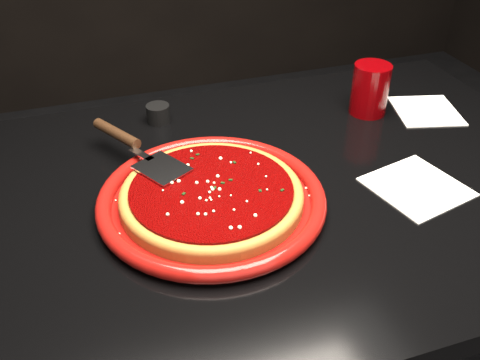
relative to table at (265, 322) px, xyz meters
name	(u,v)px	position (x,y,z in m)	size (l,w,h in m)	color
table	(265,322)	(0.00, 0.00, 0.00)	(1.20, 0.80, 0.75)	black
plate	(212,199)	(-0.12, -0.03, 0.39)	(0.38, 0.38, 0.03)	maroon
pizza_crust	(212,197)	(-0.12, -0.03, 0.39)	(0.31, 0.31, 0.02)	brown
pizza_crust_rim	(212,193)	(-0.12, -0.03, 0.40)	(0.31, 0.31, 0.02)	brown
pizza_sauce	(211,191)	(-0.12, -0.03, 0.41)	(0.27, 0.27, 0.01)	#680101
parmesan_dusting	(211,187)	(-0.12, -0.03, 0.41)	(0.26, 0.26, 0.01)	#F7E8BF
basil_flecks	(211,187)	(-0.12, -0.03, 0.41)	(0.24, 0.24, 0.00)	black
pizza_server	(138,148)	(-0.21, 0.12, 0.42)	(0.08, 0.30, 0.02)	silver
cup	(370,89)	(0.30, 0.19, 0.43)	(0.08, 0.08, 0.11)	#780204
napkin_a	(417,187)	(0.24, -0.09, 0.38)	(0.15, 0.15, 0.00)	white
napkin_b	(426,111)	(0.43, 0.15, 0.38)	(0.13, 0.14, 0.00)	white
ramekin	(158,114)	(-0.14, 0.29, 0.39)	(0.05, 0.05, 0.04)	black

